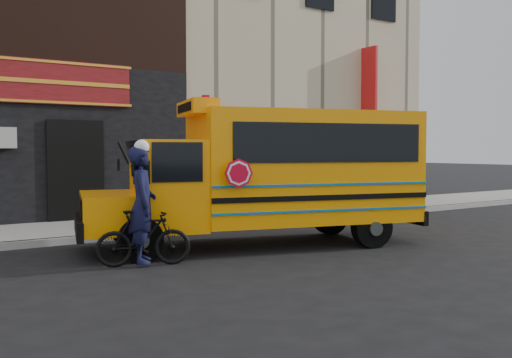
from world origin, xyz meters
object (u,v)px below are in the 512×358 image
object	(u,v)px
school_bus	(273,172)
sign_pole	(343,162)
bicycle	(144,238)
cyclist	(142,207)

from	to	relation	value
school_bus	sign_pole	size ratio (longest dim) A/B	2.46
sign_pole	bicycle	size ratio (longest dim) A/B	1.85
cyclist	bicycle	bearing A→B (deg)	-170.07
school_bus	cyclist	bearing A→B (deg)	-171.32
school_bus	bicycle	bearing A→B (deg)	-169.93
sign_pole	school_bus	bearing A→B (deg)	-150.00
bicycle	cyclist	size ratio (longest dim) A/B	0.80
sign_pole	bicycle	bearing A→B (deg)	-157.89
school_bus	cyclist	world-z (taller)	school_bus
school_bus	cyclist	size ratio (longest dim) A/B	3.65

